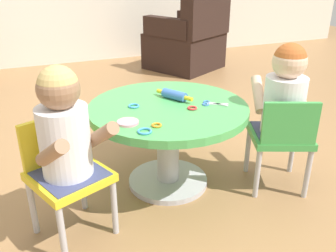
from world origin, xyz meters
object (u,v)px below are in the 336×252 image
(child_chair_right, at_px, (281,137))
(craft_table, at_px, (168,127))
(rolling_pin, at_px, (174,95))
(seated_child_left, at_px, (64,128))
(seated_child_right, at_px, (285,93))
(armchair_dark, at_px, (188,42))
(child_chair_left, at_px, (65,172))
(craft_scissors, at_px, (211,104))

(child_chair_right, bearing_deg, craft_table, 153.94)
(rolling_pin, bearing_deg, craft_table, -133.37)
(seated_child_left, bearing_deg, craft_table, 22.60)
(seated_child_right, bearing_deg, craft_table, 157.78)
(craft_table, bearing_deg, armchair_dark, 62.34)
(child_chair_left, height_order, armchair_dark, armchair_dark)
(craft_table, relative_size, child_chair_right, 1.55)
(child_chair_left, bearing_deg, child_chair_right, -3.65)
(child_chair_left, height_order, seated_child_left, seated_child_left)
(craft_table, xyz_separation_m, rolling_pin, (0.07, 0.07, 0.15))
(craft_table, xyz_separation_m, armchair_dark, (1.13, 2.15, -0.04))
(rolling_pin, bearing_deg, armchair_dark, 62.97)
(rolling_pin, bearing_deg, child_chair_left, -157.51)
(seated_child_right, bearing_deg, armchair_dark, 76.33)
(craft_scissors, bearing_deg, child_chair_left, -171.16)
(child_chair_left, xyz_separation_m, seated_child_left, (0.02, -0.04, 0.23))
(seated_child_left, bearing_deg, child_chair_left, 112.10)
(child_chair_right, relative_size, rolling_pin, 2.55)
(seated_child_left, xyz_separation_m, seated_child_right, (1.10, 0.00, 0.00))
(seated_child_right, distance_m, craft_scissors, 0.38)
(child_chair_right, bearing_deg, seated_child_right, 67.29)
(seated_child_left, bearing_deg, craft_scissors, 11.70)
(seated_child_right, distance_m, armchair_dark, 2.46)
(seated_child_left, bearing_deg, child_chair_right, -1.75)
(child_chair_right, bearing_deg, armchair_dark, 76.18)
(seated_child_right, bearing_deg, child_chair_right, -112.71)
(craft_table, xyz_separation_m, child_chair_right, (0.53, -0.26, -0.04))
(craft_table, xyz_separation_m, seated_child_left, (-0.55, -0.23, 0.18))
(seated_child_left, relative_size, rolling_pin, 2.42)
(child_chair_left, distance_m, child_chair_right, 1.10)
(craft_table, height_order, craft_scissors, craft_scissors)
(seated_child_left, height_order, armchair_dark, armchair_dark)
(child_chair_right, xyz_separation_m, armchair_dark, (0.59, 2.41, 0.00))
(armchair_dark, xyz_separation_m, craft_scissors, (-0.91, -2.22, 0.16))
(child_chair_right, relative_size, armchair_dark, 0.56)
(craft_table, relative_size, rolling_pin, 3.94)
(child_chair_left, xyz_separation_m, child_chair_right, (1.10, -0.07, 0.00))
(seated_child_right, bearing_deg, child_chair_left, 178.29)
(armchair_dark, bearing_deg, seated_child_right, -103.67)
(craft_table, distance_m, craft_scissors, 0.26)
(craft_scissors, bearing_deg, seated_child_left, -168.30)
(child_chair_left, relative_size, armchair_dark, 0.56)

